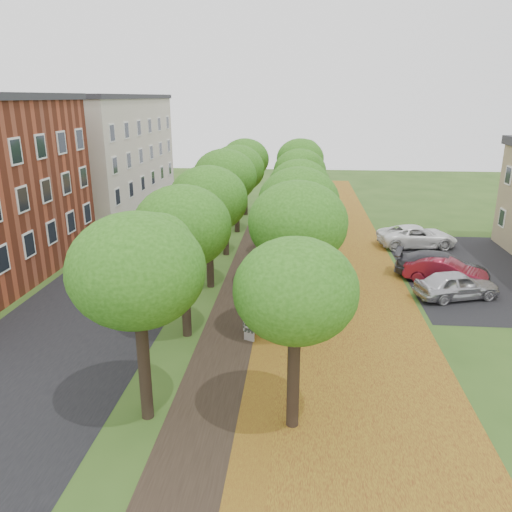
% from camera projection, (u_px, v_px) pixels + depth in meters
% --- Properties ---
extents(ground, '(120.00, 120.00, 0.00)m').
position_uv_depth(ground, '(213.00, 420.00, 16.45)').
color(ground, '#2D4C19').
rests_on(ground, ground).
extents(street_asphalt, '(8.00, 70.00, 0.01)m').
position_uv_depth(street_asphalt, '(136.00, 267.00, 31.31)').
color(street_asphalt, black).
rests_on(street_asphalt, ground).
extents(footpath, '(3.20, 70.00, 0.01)m').
position_uv_depth(footpath, '(255.00, 270.00, 30.67)').
color(footpath, black).
rests_on(footpath, ground).
extents(leaf_verge, '(7.50, 70.00, 0.01)m').
position_uv_depth(leaf_verge, '(337.00, 272.00, 30.25)').
color(leaf_verge, olive).
rests_on(leaf_verge, ground).
extents(parking_lot, '(9.00, 16.00, 0.01)m').
position_uv_depth(parking_lot, '(476.00, 271.00, 30.49)').
color(parking_lot, black).
rests_on(parking_lot, ground).
extents(tree_row_west, '(4.01, 34.01, 6.67)m').
position_uv_depth(tree_row_west, '(217.00, 190.00, 29.36)').
color(tree_row_west, black).
rests_on(tree_row_west, ground).
extents(tree_row_east, '(4.01, 34.01, 6.67)m').
position_uv_depth(tree_row_east, '(299.00, 191.00, 28.96)').
color(tree_row_east, black).
rests_on(tree_row_east, ground).
extents(building_cream, '(10.30, 20.30, 10.40)m').
position_uv_depth(building_cream, '(95.00, 151.00, 47.60)').
color(building_cream, beige).
rests_on(building_cream, ground).
extents(bench, '(1.18, 1.82, 0.84)m').
position_uv_depth(bench, '(257.00, 324.00, 22.36)').
color(bench, '#283229').
rests_on(bench, ground).
extents(car_silver, '(4.71, 3.00, 1.49)m').
position_uv_depth(car_silver, '(457.00, 285.00, 26.20)').
color(car_silver, silver).
rests_on(car_silver, ground).
extents(car_red, '(4.73, 3.16, 1.47)m').
position_uv_depth(car_red, '(446.00, 271.00, 28.23)').
color(car_red, maroon).
rests_on(car_red, ground).
extents(car_grey, '(5.70, 3.61, 1.54)m').
position_uv_depth(car_grey, '(442.00, 266.00, 29.01)').
color(car_grey, '#343439').
rests_on(car_grey, ground).
extents(car_white, '(5.78, 3.28, 1.52)m').
position_uv_depth(car_white, '(417.00, 236.00, 35.27)').
color(car_white, white).
rests_on(car_white, ground).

